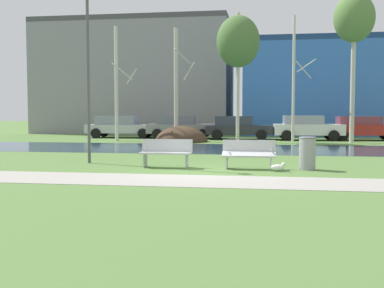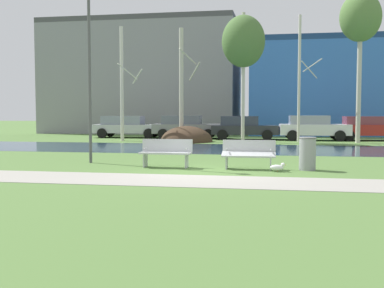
{
  "view_description": "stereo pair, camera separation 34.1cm",
  "coord_description": "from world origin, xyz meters",
  "px_view_note": "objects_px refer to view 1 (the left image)",
  "views": [
    {
      "loc": [
        1.82,
        -13.52,
        1.73
      ],
      "look_at": [
        -0.48,
        1.12,
        0.73
      ],
      "focal_mm": 44.97,
      "sensor_mm": 36.0,
      "label": 1
    },
    {
      "loc": [
        2.16,
        -13.46,
        1.73
      ],
      "look_at": [
        -0.48,
        1.12,
        0.73
      ],
      "focal_mm": 44.97,
      "sensor_mm": 36.0,
      "label": 2
    }
  ],
  "objects_px": {
    "parked_wagon_fourth_white": "(307,127)",
    "parked_hatch_third_dark": "(238,127)",
    "seagull": "(278,167)",
    "parked_sedan_second_grey": "(180,126)",
    "parked_suv_fifth_red": "(363,127)",
    "bench_right": "(249,153)",
    "streetlamp": "(88,41)",
    "trash_bin": "(307,153)",
    "bench_left": "(166,152)",
    "parked_van_nearest_silver": "(121,126)"
  },
  "relations": [
    {
      "from": "parked_van_nearest_silver",
      "to": "parked_sedan_second_grey",
      "type": "relative_size",
      "value": 1.08
    },
    {
      "from": "bench_right",
      "to": "parked_hatch_third_dark",
      "type": "distance_m",
      "value": 15.65
    },
    {
      "from": "parked_suv_fifth_red",
      "to": "parked_wagon_fourth_white",
      "type": "bearing_deg",
      "value": -172.07
    },
    {
      "from": "trash_bin",
      "to": "parked_van_nearest_silver",
      "type": "height_order",
      "value": "parked_van_nearest_silver"
    },
    {
      "from": "trash_bin",
      "to": "parked_hatch_third_dark",
      "type": "distance_m",
      "value": 15.84
    },
    {
      "from": "trash_bin",
      "to": "parked_wagon_fourth_white",
      "type": "distance_m",
      "value": 15.35
    },
    {
      "from": "trash_bin",
      "to": "parked_suv_fifth_red",
      "type": "xyz_separation_m",
      "value": [
        4.52,
        15.77,
        0.26
      ]
    },
    {
      "from": "parked_suv_fifth_red",
      "to": "seagull",
      "type": "bearing_deg",
      "value": -108.21
    },
    {
      "from": "parked_wagon_fourth_white",
      "to": "parked_hatch_third_dark",
      "type": "bearing_deg",
      "value": 176.77
    },
    {
      "from": "parked_hatch_third_dark",
      "to": "parked_suv_fifth_red",
      "type": "bearing_deg",
      "value": 1.73
    },
    {
      "from": "parked_sedan_second_grey",
      "to": "parked_suv_fifth_red",
      "type": "relative_size",
      "value": 1.0
    },
    {
      "from": "trash_bin",
      "to": "parked_suv_fifth_red",
      "type": "relative_size",
      "value": 0.22
    },
    {
      "from": "bench_left",
      "to": "parked_sedan_second_grey",
      "type": "bearing_deg",
      "value": 98.87
    },
    {
      "from": "bench_right",
      "to": "parked_van_nearest_silver",
      "type": "bearing_deg",
      "value": 119.14
    },
    {
      "from": "parked_van_nearest_silver",
      "to": "streetlamp",
      "type": "bearing_deg",
      "value": -76.43
    },
    {
      "from": "bench_left",
      "to": "parked_suv_fifth_red",
      "type": "height_order",
      "value": "parked_suv_fifth_red"
    },
    {
      "from": "trash_bin",
      "to": "parked_wagon_fourth_white",
      "type": "bearing_deg",
      "value": 85.6
    },
    {
      "from": "bench_right",
      "to": "seagull",
      "type": "relative_size",
      "value": 3.48
    },
    {
      "from": "streetlamp",
      "to": "bench_left",
      "type": "bearing_deg",
      "value": -16.78
    },
    {
      "from": "bench_left",
      "to": "parked_suv_fifth_red",
      "type": "distance_m",
      "value": 18.1
    },
    {
      "from": "bench_left",
      "to": "trash_bin",
      "type": "relative_size",
      "value": 1.64
    },
    {
      "from": "bench_right",
      "to": "trash_bin",
      "type": "distance_m",
      "value": 1.73
    },
    {
      "from": "parked_van_nearest_silver",
      "to": "parked_hatch_third_dark",
      "type": "relative_size",
      "value": 1.15
    },
    {
      "from": "bench_left",
      "to": "parked_hatch_third_dark",
      "type": "bearing_deg",
      "value": 85.43
    },
    {
      "from": "seagull",
      "to": "parked_hatch_third_dark",
      "type": "relative_size",
      "value": 0.11
    },
    {
      "from": "parked_sedan_second_grey",
      "to": "parked_van_nearest_silver",
      "type": "bearing_deg",
      "value": 176.94
    },
    {
      "from": "parked_wagon_fourth_white",
      "to": "seagull",
      "type": "bearing_deg",
      "value": -97.31
    },
    {
      "from": "seagull",
      "to": "parked_van_nearest_silver",
      "type": "height_order",
      "value": "parked_van_nearest_silver"
    },
    {
      "from": "bench_right",
      "to": "streetlamp",
      "type": "xyz_separation_m",
      "value": [
        -5.37,
        0.85,
        3.6
      ]
    },
    {
      "from": "trash_bin",
      "to": "parked_sedan_second_grey",
      "type": "distance_m",
      "value": 17.44
    },
    {
      "from": "parked_sedan_second_grey",
      "to": "parked_suv_fifth_red",
      "type": "bearing_deg",
      "value": -1.47
    },
    {
      "from": "parked_hatch_third_dark",
      "to": "parked_wagon_fourth_white",
      "type": "distance_m",
      "value": 4.21
    },
    {
      "from": "parked_sedan_second_grey",
      "to": "parked_wagon_fourth_white",
      "type": "height_order",
      "value": "parked_wagon_fourth_white"
    },
    {
      "from": "parked_hatch_third_dark",
      "to": "bench_right",
      "type": "bearing_deg",
      "value": -85.23
    },
    {
      "from": "seagull",
      "to": "parked_sedan_second_grey",
      "type": "distance_m",
      "value": 17.67
    },
    {
      "from": "streetlamp",
      "to": "parked_hatch_third_dark",
      "type": "relative_size",
      "value": 1.5
    },
    {
      "from": "trash_bin",
      "to": "parked_suv_fifth_red",
      "type": "distance_m",
      "value": 16.41
    },
    {
      "from": "seagull",
      "to": "streetlamp",
      "type": "distance_m",
      "value": 7.5
    },
    {
      "from": "seagull",
      "to": "parked_wagon_fourth_white",
      "type": "xyz_separation_m",
      "value": [
        2.04,
        15.88,
        0.66
      ]
    },
    {
      "from": "bench_right",
      "to": "parked_van_nearest_silver",
      "type": "height_order",
      "value": "parked_van_nearest_silver"
    },
    {
      "from": "trash_bin",
      "to": "parked_suv_fifth_red",
      "type": "height_order",
      "value": "parked_suv_fifth_red"
    },
    {
      "from": "bench_right",
      "to": "bench_left",
      "type": "bearing_deg",
      "value": 180.0
    },
    {
      "from": "streetlamp",
      "to": "parked_wagon_fourth_white",
      "type": "height_order",
      "value": "streetlamp"
    },
    {
      "from": "bench_right",
      "to": "trash_bin",
      "type": "bearing_deg",
      "value": 1.69
    },
    {
      "from": "trash_bin",
      "to": "parked_wagon_fourth_white",
      "type": "relative_size",
      "value": 0.23
    },
    {
      "from": "parked_suv_fifth_red",
      "to": "bench_left",
      "type": "bearing_deg",
      "value": -119.06
    },
    {
      "from": "bench_right",
      "to": "seagull",
      "type": "distance_m",
      "value": 1.07
    },
    {
      "from": "parked_hatch_third_dark",
      "to": "parked_wagon_fourth_white",
      "type": "relative_size",
      "value": 0.99
    },
    {
      "from": "bench_left",
      "to": "parked_hatch_third_dark",
      "type": "height_order",
      "value": "parked_hatch_third_dark"
    },
    {
      "from": "parked_van_nearest_silver",
      "to": "bench_right",
      "type": "bearing_deg",
      "value": -60.86
    }
  ]
}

